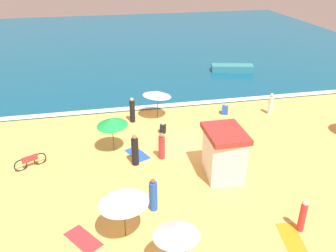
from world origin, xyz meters
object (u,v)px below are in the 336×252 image
Objects in this scene: beachgoer_4 at (132,111)px; beachgoer_3 at (153,196)px; beachgoer_2 at (162,146)px; beachgoer_5 at (271,104)px; small_boat_0 at (232,68)px; beach_umbrella_5 at (176,231)px; parked_bicycle at (30,161)px; beach_umbrella_1 at (112,122)px; beachgoer_1 at (163,128)px; beachgoer_6 at (135,151)px; lifeguard_cabana at (224,153)px; beach_umbrella_4 at (157,93)px; beachgoer_7 at (225,110)px; beach_umbrella_2 at (123,200)px; beachgoer_9 at (303,216)px.

beachgoer_3 is at bearing -91.00° from beachgoer_4.
beachgoer_5 is (9.06, 4.50, -0.01)m from beachgoer_2.
beach_umbrella_5 is at bearing -115.92° from small_boat_0.
parked_bicycle is at bearing -143.22° from beachgoer_4.
beachgoer_3 is at bearing -76.25° from beach_umbrella_1.
beachgoer_1 is 4.24m from beachgoer_6.
beachgoer_2 is 0.97× the size of beachgoer_3.
beachgoer_5 is 0.86× the size of beachgoer_6.
lifeguard_cabana is 8.17m from beach_umbrella_4.
beach_umbrella_1 is 3.17× the size of beachgoer_7.
beachgoer_4 is (-1.85, -0.31, -1.02)m from beach_umbrella_4.
beachgoer_5 is (16.44, 3.94, 0.38)m from parked_bicycle.
beach_umbrella_2 reaches higher than beachgoer_2.
lifeguard_cabana is 3.75m from beachgoer_2.
lifeguard_cabana is 1.55× the size of beachgoer_3.
beach_umbrella_5 is 16.09m from beachgoer_5.
beach_umbrella_2 reaches higher than beachgoer_7.
lifeguard_cabana is 6.75m from beach_umbrella_1.
beach_umbrella_5 reaches higher than beachgoer_4.
beachgoer_3 is 4.09m from beachgoer_6.
lifeguard_cabana is at bearing -15.40° from parked_bicycle.
parked_bicycle is at bearing -141.05° from small_boat_0.
beachgoer_7 is 10.28m from small_boat_0.
beachgoer_9 is (7.48, -1.22, -1.13)m from beach_umbrella_2.
beach_umbrella_4 is at bearing 175.63° from beachgoer_7.
beachgoer_1 is (1.70, 11.19, -1.53)m from beach_umbrella_5.
lifeguard_cabana is at bearing 55.56° from beach_umbrella_5.
beachgoer_6 is (5.79, -0.91, 0.50)m from parked_bicycle.
beachgoer_2 is (7.38, -0.55, 0.39)m from parked_bicycle.
beach_umbrella_5 is 0.50× the size of small_boat_0.
beachgoer_6 is (-0.59, 7.66, -0.98)m from beach_umbrella_5.
beach_umbrella_1 reaches higher than beachgoer_4.
beachgoer_2 is 17.67m from small_boat_0.
beachgoer_4 is at bearing 101.63° from beachgoer_2.
lifeguard_cabana is 3.16× the size of beachgoer_7.
beachgoer_7 is 12.35m from beachgoer_9.
beach_umbrella_1 is 1.23× the size of beach_umbrella_5.
beach_umbrella_5 is 3.76m from beachgoer_3.
beach_umbrella_5 is at bearing -97.41° from beach_umbrella_4.
beach_umbrella_1 reaches higher than beach_umbrella_4.
beach_umbrella_2 is 24.14m from small_boat_0.
parked_bicycle is 8.49m from beachgoer_1.
beachgoer_7 is at bearing -114.03° from small_boat_0.
beach_umbrella_1 reaches higher than beachgoer_2.
beachgoer_2 is 0.39× the size of small_boat_0.
beach_umbrella_2 is 1.76× the size of beachgoer_2.
beachgoer_3 is 6.59m from beachgoer_9.
beach_umbrella_4 reaches higher than beachgoer_5.
beach_umbrella_2 is at bearing -134.76° from beachgoer_3.
small_boat_0 is (10.98, 22.59, -1.45)m from beach_umbrella_5.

